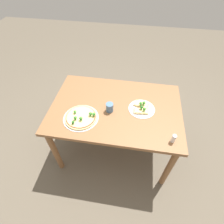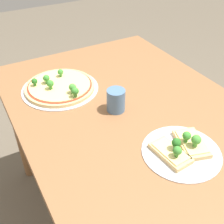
{
  "view_description": "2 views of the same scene",
  "coord_description": "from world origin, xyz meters",
  "px_view_note": "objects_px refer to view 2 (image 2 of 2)",
  "views": [
    {
      "loc": [
        -0.15,
        1.21,
        2.0
      ],
      "look_at": [
        0.02,
        0.09,
        0.76
      ],
      "focal_mm": 28.0,
      "sensor_mm": 36.0,
      "label": 1
    },
    {
      "loc": [
        -0.72,
        0.51,
        1.41
      ],
      "look_at": [
        0.02,
        0.09,
        0.76
      ],
      "focal_mm": 45.0,
      "sensor_mm": 36.0,
      "label": 2
    }
  ],
  "objects_px": {
    "dining_table": "(134,130)",
    "drinking_cup": "(116,100)",
    "pizza_tray_slice": "(182,148)",
    "pizza_tray_whole": "(60,87)"
  },
  "relations": [
    {
      "from": "pizza_tray_whole",
      "to": "drinking_cup",
      "type": "height_order",
      "value": "drinking_cup"
    },
    {
      "from": "pizza_tray_whole",
      "to": "dining_table",
      "type": "bearing_deg",
      "value": -146.89
    },
    {
      "from": "dining_table",
      "to": "drinking_cup",
      "type": "height_order",
      "value": "drinking_cup"
    },
    {
      "from": "drinking_cup",
      "to": "pizza_tray_whole",
      "type": "bearing_deg",
      "value": 28.96
    },
    {
      "from": "pizza_tray_slice",
      "to": "drinking_cup",
      "type": "xyz_separation_m",
      "value": [
        0.31,
        0.07,
        0.03
      ]
    },
    {
      "from": "pizza_tray_slice",
      "to": "pizza_tray_whole",
      "type": "bearing_deg",
      "value": 20.89
    },
    {
      "from": "pizza_tray_whole",
      "to": "drinking_cup",
      "type": "relative_size",
      "value": 3.69
    },
    {
      "from": "dining_table",
      "to": "drinking_cup",
      "type": "distance_m",
      "value": 0.16
    },
    {
      "from": "pizza_tray_slice",
      "to": "drinking_cup",
      "type": "height_order",
      "value": "drinking_cup"
    },
    {
      "from": "pizza_tray_whole",
      "to": "pizza_tray_slice",
      "type": "height_order",
      "value": "same"
    }
  ]
}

